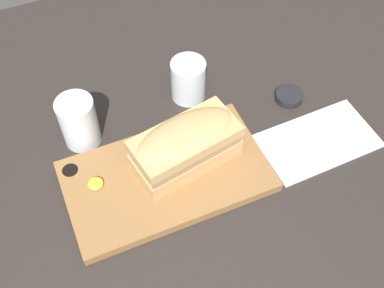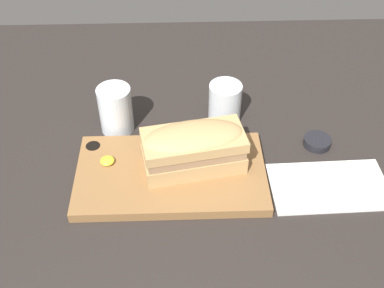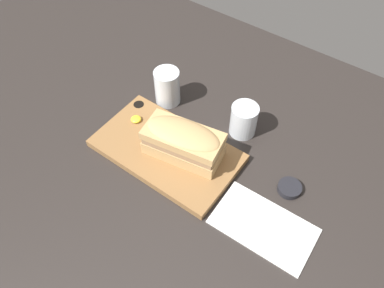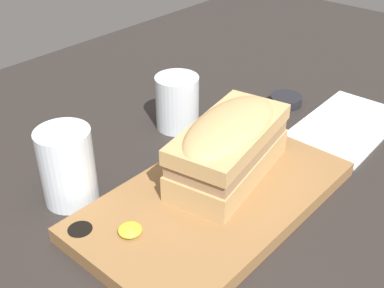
% 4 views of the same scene
% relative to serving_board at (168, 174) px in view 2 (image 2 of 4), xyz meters
% --- Properties ---
extents(dining_table, '(1.77, 1.22, 0.02)m').
position_rel_serving_board_xyz_m(dining_table, '(0.01, -0.04, -0.02)').
color(dining_table, '#282321').
rests_on(dining_table, ground).
extents(serving_board, '(0.34, 0.19, 0.02)m').
position_rel_serving_board_xyz_m(serving_board, '(0.00, 0.00, 0.00)').
color(serving_board, olive).
rests_on(serving_board, dining_table).
extents(sandwich, '(0.19, 0.11, 0.08)m').
position_rel_serving_board_xyz_m(sandwich, '(0.05, 0.01, 0.05)').
color(sandwich, tan).
rests_on(sandwich, serving_board).
extents(mustard_dollop, '(0.03, 0.03, 0.01)m').
position_rel_serving_board_xyz_m(mustard_dollop, '(-0.11, 0.02, 0.01)').
color(mustard_dollop, yellow).
rests_on(mustard_dollop, serving_board).
extents(water_glass, '(0.07, 0.07, 0.10)m').
position_rel_serving_board_xyz_m(water_glass, '(-0.10, 0.14, 0.03)').
color(water_glass, silver).
rests_on(water_glass, dining_table).
extents(wine_glass, '(0.07, 0.07, 0.08)m').
position_rel_serving_board_xyz_m(wine_glass, '(0.12, 0.16, 0.03)').
color(wine_glass, silver).
rests_on(wine_glass, dining_table).
extents(napkin, '(0.21, 0.13, 0.00)m').
position_rel_serving_board_xyz_m(napkin, '(0.29, -0.03, -0.01)').
color(napkin, white).
rests_on(napkin, dining_table).
extents(condiment_dish, '(0.05, 0.05, 0.02)m').
position_rel_serving_board_xyz_m(condiment_dish, '(0.29, 0.08, -0.00)').
color(condiment_dish, black).
rests_on(condiment_dish, dining_table).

